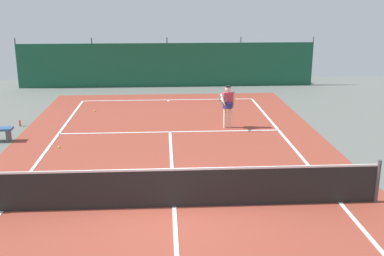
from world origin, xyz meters
TOP-DOWN VIEW (x-y plane):
  - ground_plane at (0.00, 0.00)m, footprint 36.00×36.00m
  - court_surface at (0.00, 0.00)m, footprint 11.02×26.60m
  - tennis_net at (0.00, 0.00)m, footprint 10.12×0.10m
  - back_fence at (-0.00, 15.86)m, footprint 16.30×0.98m
  - tennis_player at (2.21, 6.88)m, footprint 0.66×0.79m
  - tennis_ball_near_player at (0.13, 1.75)m, footprint 0.07×0.07m
  - tennis_ball_midcourt at (-3.26, 9.77)m, footprint 0.07×0.07m
  - tennis_ball_by_sideline at (-3.75, 4.75)m, footprint 0.07×0.07m
  - parked_car at (-1.93, 17.65)m, footprint 2.30×4.34m
  - water_bottle at (-5.85, 7.60)m, footprint 0.08×0.08m

SIDE VIEW (x-z plane):
  - ground_plane at x=0.00m, z-range 0.00..0.00m
  - court_surface at x=0.00m, z-range 0.00..0.01m
  - tennis_ball_near_player at x=0.13m, z-range 0.00..0.07m
  - tennis_ball_midcourt at x=-3.26m, z-range 0.00..0.07m
  - tennis_ball_by_sideline at x=-3.75m, z-range 0.00..0.07m
  - water_bottle at x=-5.85m, z-range 0.00..0.24m
  - tennis_net at x=0.00m, z-range -0.04..1.06m
  - back_fence at x=0.00m, z-range -0.68..2.02m
  - parked_car at x=-1.93m, z-range 0.00..1.68m
  - tennis_player at x=2.21m, z-range 0.14..1.78m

